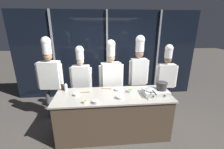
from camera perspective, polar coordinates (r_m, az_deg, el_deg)
The scene contains 21 objects.
ground_plane at distance 3.57m, azimuth 0.39°, elevation -21.03°, with size 24.00×24.00×0.00m, color #47423D.
window_wall_back at distance 4.77m, azimuth -1.85°, elevation 7.22°, with size 5.73×0.09×2.70m.
demo_counter at distance 3.30m, azimuth 0.41°, elevation -14.83°, with size 2.35×0.84×0.92m.
portable_stove at distance 3.20m, azimuth 16.24°, elevation -6.39°, with size 0.49×0.37×0.11m.
frying_pan at distance 3.12m, azimuth 14.45°, elevation -5.20°, with size 0.26×0.45×0.05m.
stock_pot at distance 3.19m, azimuth 18.36°, elevation -4.02°, with size 0.23×0.21×0.15m.
squeeze_bottle_soy at distance 3.43m, azimuth -18.33°, elevation -4.24°, with size 0.06×0.06×0.18m.
squeeze_bottle_clear at distance 3.37m, azimuth -17.17°, elevation -4.60°, with size 0.07×0.07×0.18m.
prep_bowl_garlic at distance 3.12m, azimuth -13.37°, elevation -7.31°, with size 0.13×0.13×0.05m.
prep_bowl_carrots at distance 2.81m, azimuth -10.29°, elevation -10.06°, with size 0.10×0.10×0.04m.
prep_bowl_noodles at distance 2.93m, azimuth 3.18°, elevation -8.45°, with size 0.17×0.17×0.05m.
prep_bowl_scallions at distance 3.20m, azimuth 6.91°, elevation -6.15°, with size 0.13×0.13×0.05m.
prep_bowl_rice at distance 2.76m, azimuth -6.11°, elevation -10.22°, with size 0.13×0.13×0.06m.
prep_bowl_onion at distance 3.27m, azimuth 2.34°, elevation -5.57°, with size 0.17×0.17×0.04m.
serving_spoon_slotted at distance 3.21m, azimuth -9.49°, elevation -6.60°, with size 0.22×0.05×0.02m.
serving_spoon_solid at distance 3.34m, azimuth -1.30°, elevation -5.38°, with size 0.23×0.06×0.02m.
chef_head at distance 3.84m, azimuth -22.47°, elevation -0.08°, with size 0.62×0.29×2.03m.
chef_sous at distance 3.79m, azimuth -11.62°, elevation -0.96°, with size 0.54×0.25×1.81m.
chef_line at distance 3.67m, azimuth -0.39°, elevation -0.30°, with size 0.60×0.32×1.95m.
chef_pastry at distance 3.82m, azimuth 10.09°, elevation 2.15°, with size 0.50×0.22×2.04m.
chef_apprentice at distance 4.07m, azimuth 19.88°, elevation -0.29°, with size 0.55×0.24×1.83m.
Camera 1 is at (-0.28, -2.75, 2.26)m, focal length 24.00 mm.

